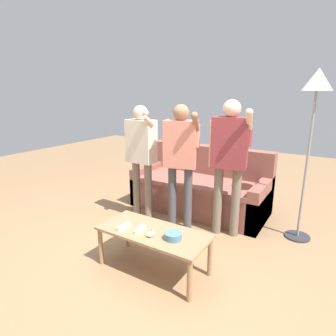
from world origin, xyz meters
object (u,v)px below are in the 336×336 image
Objects in this scene: snack_bowl at (173,236)px; player_center at (181,153)px; player_left at (141,150)px; coffee_table at (153,236)px; game_remote_wand_far at (140,229)px; game_remote_nunchuk at (151,234)px; player_right at (229,153)px; game_remote_wand_near at (123,227)px; floor_lamp at (316,98)px; couch at (201,189)px.

snack_bowl is 1.12m from player_center.
player_left is at bearing -178.08° from player_center.
coffee_table is 6.36× the size of game_remote_wand_far.
player_center is at bearing 104.51° from game_remote_nunchuk.
game_remote_wand_near is (-0.59, -1.13, -0.57)m from player_right.
coffee_table is at bearing -47.90° from player_left.
snack_bowl is (0.23, -0.03, 0.08)m from coffee_table.
coffee_table is 0.56× the size of floor_lamp.
snack_bowl is 0.10× the size of player_center.
snack_bowl is at bearing -6.48° from coffee_table.
floor_lamp is at bearing 52.42° from coffee_table.
player_center is 1.10m from game_remote_wand_near.
couch reaches higher than coffee_table.
game_remote_wand_near is 0.96× the size of game_remote_wand_far.
game_remote_wand_near is (0.49, -0.95, -0.52)m from player_left.
coffee_table is (0.26, -1.56, 0.05)m from couch.
snack_bowl is at bearing -72.80° from couch.
snack_bowl is 0.10× the size of player_left.
couch is 1.58m from coffee_table.
player_left is at bearing 138.74° from snack_bowl.
couch is at bearing 99.50° from coffee_table.
player_right is 9.57× the size of game_remote_wand_far.
player_center is at bearing 1.92° from player_left.
game_remote_wand_near is (-0.27, -0.10, 0.07)m from coffee_table.
coffee_table is at bearing 27.46° from game_remote_wand_far.
player_left is 9.07× the size of game_remote_wand_far.
player_right is (-0.75, -0.36, -0.60)m from floor_lamp.
player_right reaches higher than game_remote_nunchuk.
player_left is 9.47× the size of game_remote_wand_near.
snack_bowl is 1.74× the size of game_remote_nunchuk.
game_remote_wand_near is at bearing -132.04° from floor_lamp.
snack_bowl is at bearing -120.67° from floor_lamp.
game_remote_nunchuk is at bearing 1.59° from game_remote_wand_near.
couch is 1.19× the size of player_right.
couch is 0.99× the size of floor_lamp.
game_remote_nunchuk reaches higher than game_remote_wand_near.
player_left reaches higher than couch.
player_left is (-1.00, 0.87, 0.50)m from snack_bowl.
game_remote_nunchuk is at bearing -13.36° from game_remote_wand_far.
coffee_table is 6.63× the size of game_remote_wand_near.
game_remote_nunchuk reaches higher than coffee_table.
player_right is at bearing -42.66° from couch.
couch is 1.04m from player_right.
player_left is at bearing 130.54° from game_remote_nunchuk.
game_remote_nunchuk is (0.30, -1.65, 0.13)m from couch.
couch is at bearing 54.73° from player_left.
couch is 11.37× the size of game_remote_wand_far.
game_remote_nunchuk is at bearing -49.46° from player_left.
floor_lamp is 11.94× the size of game_remote_wand_near.
game_remote_nunchuk is 0.54× the size of game_remote_wand_far.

